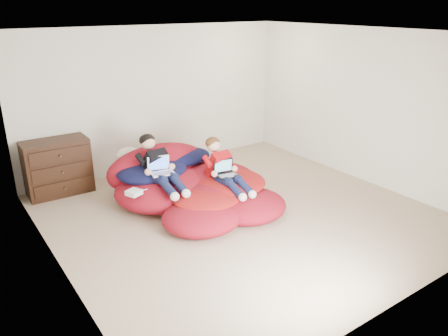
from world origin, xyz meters
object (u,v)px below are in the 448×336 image
Objects in this scene: younger_boy at (223,166)px; laptop_black at (226,171)px; beanbag_pile at (192,186)px; laptop_white at (161,169)px; dresser at (58,167)px; older_boy at (158,164)px.

laptop_black is (0.00, -0.07, -0.06)m from younger_boy.
laptop_white reaches higher than beanbag_pile.
dresser is 1.80m from laptop_white.
dresser is at bearing 128.63° from older_boy.
dresser is at bearing 126.69° from laptop_white.
older_boy is (-0.48, 0.15, 0.42)m from beanbag_pile.
laptop_white reaches higher than laptop_black.
laptop_white is (1.07, -1.44, 0.19)m from dresser.
older_boy is 1.11× the size of younger_boy.
laptop_black is (0.80, -0.47, -0.07)m from laptop_white.
younger_boy is 0.09m from laptop_black.
younger_boy is (1.87, -1.83, 0.18)m from dresser.
dresser is 0.87× the size of older_boy.
beanbag_pile is at bearing -17.34° from older_boy.
beanbag_pile is 0.61m from laptop_black.
laptop_black is (1.87, -1.91, 0.12)m from dresser.
dresser is 2.95× the size of laptop_black.
older_boy is 3.40× the size of laptop_black.
dresser is 2.68m from laptop_black.
older_boy is (1.07, -1.34, 0.24)m from dresser.
younger_boy is (0.33, -0.34, 0.36)m from beanbag_pile.
beanbag_pile is 6.61× the size of laptop_white.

